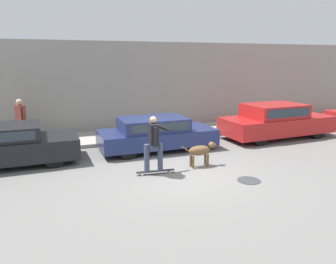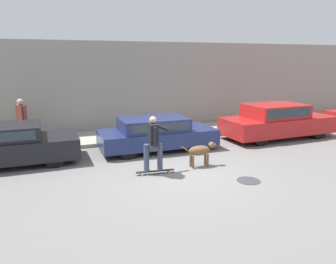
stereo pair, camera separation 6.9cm
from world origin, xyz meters
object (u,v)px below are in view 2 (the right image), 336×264
object	(u,v)px
parked_car_0	(8,145)
parked_car_1	(156,134)
parked_car_2	(277,121)
skateboarder	(154,142)
dog	(200,151)
pedestrian_with_bag	(22,118)

from	to	relation	value
parked_car_0	parked_car_1	xyz separation A→B (m)	(4.69, 0.00, -0.03)
parked_car_2	skateboarder	size ratio (longest dim) A/B	1.95
parked_car_2	dog	distance (m)	4.98
pedestrian_with_bag	parked_car_0	bearing A→B (deg)	49.10
parked_car_2	pedestrian_with_bag	distance (m)	9.82
parked_car_1	skateboarder	size ratio (longest dim) A/B	1.70
dog	pedestrian_with_bag	bearing A→B (deg)	137.26
parked_car_0	dog	bearing A→B (deg)	-22.66
dog	skateboarder	size ratio (longest dim) A/B	0.47
parked_car_2	dog	size ratio (longest dim) A/B	4.13
parked_car_0	parked_car_2	bearing A→B (deg)	-0.37
parked_car_1	parked_car_0	bearing A→B (deg)	-179.69
parked_car_1	skateboarder	world-z (taller)	skateboarder
parked_car_0	pedestrian_with_bag	size ratio (longest dim) A/B	2.54
parked_car_1	parked_car_2	distance (m)	5.11
dog	pedestrian_with_bag	distance (m)	6.87
parked_car_0	pedestrian_with_bag	distance (m)	2.52
skateboarder	pedestrian_with_bag	bearing A→B (deg)	131.70
parked_car_2	dog	xyz separation A→B (m)	(-4.48, -2.18, -0.19)
parked_car_0	skateboarder	xyz separation A→B (m)	(3.83, -2.33, 0.32)
parked_car_0	skateboarder	world-z (taller)	skateboarder
skateboarder	pedestrian_with_bag	world-z (taller)	pedestrian_with_bag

